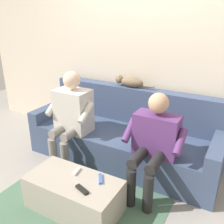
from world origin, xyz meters
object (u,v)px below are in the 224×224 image
Objects in this scene: remote_black at (82,189)px; person_left_seated at (154,140)px; coffee_table at (74,194)px; person_right_seated at (71,113)px; couch at (125,136)px; cat_on_backrest at (130,82)px; remote_white at (77,171)px; remote_blue at (101,179)px.

person_left_seated is at bearing -97.73° from remote_black.
coffee_table is 1.01m from person_right_seated.
person_left_seated reaches higher than coffee_table.
couch is at bearing -40.27° from person_left_seated.
remote_black is (-0.25, 1.47, -0.60)m from cat_on_backrest.
person_right_seated reaches higher than couch.
remote_white is at bearing -24.17° from remote_black.
cat_on_backrest is 3.67× the size of remote_black.
person_left_seated reaches higher than remote_black.
person_right_seated is (1.08, -0.06, 0.05)m from person_left_seated.
remote_blue is at bearing -96.62° from remote_white.
person_left_seated is at bearing -57.41° from remote_white.
cat_on_backrest is (0.09, -0.28, 0.65)m from couch.
person_right_seated is 7.85× the size of remote_black.
coffee_table is 6.09× the size of remote_black.
remote_white is 0.86× the size of remote_blue.
coffee_table is 0.84× the size of person_left_seated.
cat_on_backrest is 1.43m from remote_blue.
cat_on_backrest is 4.27× the size of remote_white.
person_right_seated is (0.54, 0.40, 0.35)m from couch.
cat_on_backrest reaches higher than remote_white.
person_right_seated is at bearing 36.20° from couch.
couch is 16.13× the size of remote_black.
couch is 2.65× the size of coffee_table.
person_right_seated is 0.86m from cat_on_backrest.
person_left_seated is 0.66m from remote_blue.
couch is 4.40× the size of cat_on_backrest.
couch reaches higher than remote_white.
cat_on_backrest is 1.60m from remote_black.
remote_white is 0.86× the size of remote_black.
remote_white reaches higher than remote_blue.
coffee_table is 0.94m from person_left_seated.
couch is 18.78× the size of remote_white.
coffee_table is at bearing 90.00° from couch.
couch reaches higher than remote_blue.
person_right_seated reaches higher than coffee_table.
remote_black reaches higher than coffee_table.
person_left_seated is at bearing -63.99° from remote_blue.
coffee_table is 0.21m from remote_white.
person_right_seated reaches higher than person_left_seated.
person_left_seated is at bearing 176.70° from person_right_seated.
remote_black is (-0.17, 0.09, 0.18)m from coffee_table.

